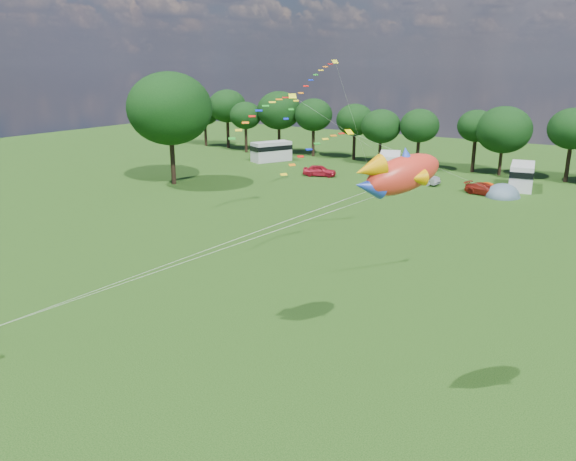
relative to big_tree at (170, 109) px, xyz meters
The scene contains 15 objects.
ground_plane 42.02m from the big_tree, 43.03° to the right, with size 180.00×180.00×0.00m, color black.
tree_line 44.52m from the big_tree, 37.40° to the left, with size 102.98×10.98×10.27m.
big_tree is the anchor object (origin of this frame).
car_a 20.46m from the big_tree, 48.88° to the left, with size 1.73×4.38×1.46m, color red.
car_b 31.14m from the big_tree, 33.77° to the left, with size 1.66×4.44×1.57m, color gray.
car_c 37.36m from the big_tree, 24.16° to the left, with size 1.81×4.30×1.29m, color maroon.
campervan_a 21.51m from the big_tree, 89.07° to the left, with size 4.76×6.44×2.91m.
campervan_b 28.57m from the big_tree, 43.94° to the left, with size 4.69×6.64×3.00m.
campervan_c 42.03m from the big_tree, 29.96° to the left, with size 3.56×6.36×2.94m.
tent_orange 38.00m from the big_tree, 26.91° to the left, with size 2.71×2.97×2.12m.
tent_greyblue 39.28m from the big_tree, 23.40° to the left, with size 3.86×4.22×2.87m.
fish_kite 48.52m from the big_tree, 34.22° to the right, with size 3.19×4.18×2.27m.
streamer_kite_a 19.06m from the big_tree, ahead, with size 3.31×5.61×5.76m.
streamer_kite_b 21.19m from the big_tree, 21.48° to the right, with size 4.37×4.74×3.83m.
streamer_kite_c 33.60m from the big_tree, 27.41° to the right, with size 3.00×4.89×2.77m.
Camera 1 is at (18.81, -20.33, 14.17)m, focal length 35.00 mm.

